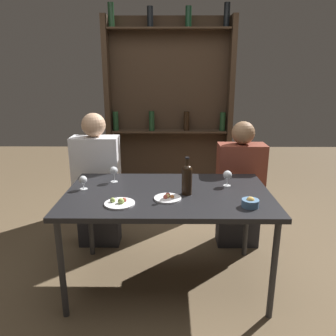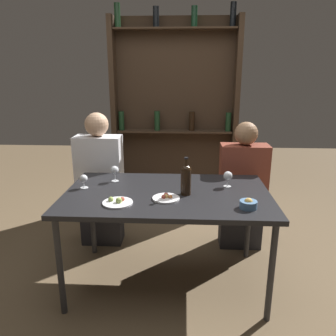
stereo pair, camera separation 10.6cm
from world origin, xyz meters
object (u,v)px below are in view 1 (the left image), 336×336
(wine_bottle, at_px, (187,178))
(snack_bowl, at_px, (250,203))
(seated_person_right, at_px, (240,189))
(wine_glass_0, at_px, (114,171))
(food_plate_0, at_px, (120,203))
(wine_glass_2, at_px, (83,180))
(seated_person_left, at_px, (97,185))
(wine_glass_1, at_px, (227,175))
(food_plate_1, at_px, (167,198))

(wine_bottle, xyz_separation_m, snack_bowl, (0.42, -0.24, -0.10))
(seated_person_right, bearing_deg, wine_glass_0, -160.87)
(food_plate_0, height_order, snack_bowl, snack_bowl)
(wine_glass_0, distance_m, snack_bowl, 1.13)
(wine_bottle, height_order, wine_glass_0, wine_bottle)
(wine_bottle, bearing_deg, wine_glass_2, 172.89)
(snack_bowl, height_order, seated_person_left, seated_person_left)
(wine_bottle, relative_size, food_plate_0, 1.36)
(wine_glass_2, height_order, seated_person_right, seated_person_right)
(snack_bowl, xyz_separation_m, seated_person_left, (-1.24, 0.90, -0.19))
(seated_person_left, bearing_deg, wine_glass_1, -22.54)
(wine_glass_1, height_order, seated_person_left, seated_person_left)
(food_plate_1, xyz_separation_m, snack_bowl, (0.56, -0.13, 0.02))
(snack_bowl, relative_size, seated_person_left, 0.09)
(wine_bottle, distance_m, seated_person_left, 1.10)
(wine_glass_0, height_order, food_plate_1, wine_glass_0)
(wine_glass_1, distance_m, food_plate_1, 0.56)
(food_plate_1, relative_size, snack_bowl, 1.68)
(food_plate_0, xyz_separation_m, seated_person_left, (-0.35, 0.87, -0.17))
(seated_person_left, xyz_separation_m, seated_person_right, (1.36, 0.00, -0.04))
(wine_bottle, bearing_deg, food_plate_1, -144.90)
(wine_glass_2, bearing_deg, seated_person_left, 92.64)
(food_plate_0, bearing_deg, wine_bottle, 22.91)
(food_plate_0, relative_size, seated_person_right, 0.17)
(food_plate_1, distance_m, seated_person_left, 1.04)
(food_plate_0, xyz_separation_m, food_plate_1, (0.33, 0.10, -0.00))
(wine_glass_0, xyz_separation_m, food_plate_1, (0.44, -0.38, -0.08))
(wine_glass_0, height_order, wine_glass_2, wine_glass_0)
(food_plate_0, bearing_deg, seated_person_right, 40.53)
(food_plate_0, distance_m, snack_bowl, 0.89)
(wine_bottle, height_order, wine_glass_2, wine_bottle)
(wine_glass_0, distance_m, food_plate_1, 0.59)
(wine_glass_0, bearing_deg, wine_glass_1, -5.42)
(wine_bottle, relative_size, seated_person_right, 0.23)
(wine_glass_0, height_order, snack_bowl, wine_glass_0)
(wine_glass_2, height_order, food_plate_0, wine_glass_2)
(wine_bottle, distance_m, snack_bowl, 0.49)
(food_plate_1, bearing_deg, wine_bottle, 35.10)
(wine_bottle, height_order, food_plate_0, wine_bottle)
(wine_bottle, height_order, snack_bowl, wine_bottle)
(wine_bottle, distance_m, food_plate_1, 0.21)
(wine_glass_0, relative_size, seated_person_right, 0.11)
(snack_bowl, bearing_deg, food_plate_1, 166.49)
(wine_bottle, distance_m, wine_glass_1, 0.38)
(wine_glass_1, xyz_separation_m, snack_bowl, (0.09, -0.42, -0.06))
(wine_glass_2, bearing_deg, wine_glass_0, 40.09)
(food_plate_1, bearing_deg, snack_bowl, -13.51)
(seated_person_left, relative_size, seated_person_right, 1.06)
(seated_person_right, bearing_deg, food_plate_0, -139.47)
(wine_bottle, height_order, food_plate_1, wine_bottle)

